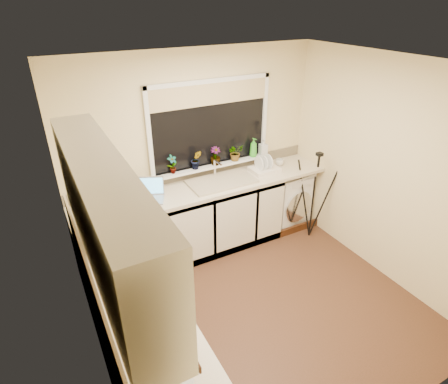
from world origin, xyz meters
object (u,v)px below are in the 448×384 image
Objects in this scene: cup_left at (161,333)px; microwave at (111,224)px; plant_b at (196,160)px; steel_jar at (136,330)px; plant_d at (235,152)px; kettle at (140,264)px; tripod at (314,196)px; laptop at (150,193)px; soap_bottle_green at (253,147)px; soap_bottle_clear at (263,147)px; plant_c at (215,156)px; washing_machine at (286,197)px; dish_rack at (264,170)px; plant_a at (172,164)px; cup_back at (280,162)px.

microwave is at bearing 90.26° from cup_left.
steel_jar is at bearing -124.43° from plant_b.
cup_left is at bearing -130.38° from plant_d.
tripod is (2.52, 0.72, -0.38)m from kettle.
soap_bottle_green is at bearing 31.25° from laptop.
plant_b is 2.55× the size of cup_left.
plant_d is at bearing 179.06° from soap_bottle_clear.
soap_bottle_clear is (2.12, 1.37, 0.16)m from kettle.
soap_bottle_green reaches higher than plant_c.
soap_bottle_clear is (-0.32, 0.16, 0.76)m from washing_machine.
dish_rack is 1.22m from plant_a.
soap_bottle_green is at bearing 34.91° from kettle.
plant_b is at bearing 55.57° from steel_jar.
cup_left is at bearing -165.03° from microwave.
kettle is 0.87× the size of soap_bottle_clear.
kettle is 0.15× the size of tripod.
tripod is at bearing -30.25° from plant_c.
plant_c is 0.56m from soap_bottle_green.
tripod is 13.01× the size of cup_left.
cup_back is (-0.13, 0.03, 0.55)m from washing_machine.
plant_d is at bearing 158.74° from tripod.
cup_back is (0.91, -0.14, -0.22)m from plant_c.
kettle is at bearing 70.22° from steel_jar.
plant_a is 0.97× the size of plant_b.
microwave is 2.11× the size of soap_bottle_green.
tripod is 5.57× the size of plant_d.
soap_bottle_green is at bearing 178.47° from soap_bottle_clear.
plant_c is 0.91× the size of soap_bottle_green.
plant_a is 2.05× the size of cup_back.
microwave is 4.69× the size of cup_back.
plant_d is at bearing -0.61° from plant_a.
plant_a is 2.30m from cup_left.
washing_machine is 3.71× the size of soap_bottle_clear.
plant_a is (-1.18, 0.21, 0.24)m from dish_rack.
cup_left is at bearing -125.43° from plant_c.
kettle is (-2.44, -1.20, 0.60)m from washing_machine.
laptop is 1.66m from soap_bottle_clear.
steel_jar is 2.58m from plant_c.
dish_rack is 2.86m from steel_jar.
plant_b reaches higher than dish_rack.
washing_machine is 0.68m from dish_rack.
soap_bottle_green reaches higher than microwave.
tripod is at bearing 16.03° from kettle.
soap_bottle_green reaches higher than laptop.
microwave is at bearing -172.25° from washing_machine.
laptop is at bearing -164.86° from plant_b.
laptop is at bearing -175.84° from tripod.
washing_machine is 3.43× the size of plant_c.
dish_rack is 0.74m from tripod.
soap_bottle_green is (1.96, 1.37, 0.18)m from kettle.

